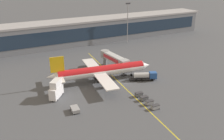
{
  "coord_description": "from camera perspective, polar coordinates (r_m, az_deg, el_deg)",
  "views": [
    {
      "loc": [
        -46.82,
        -75.49,
        40.22
      ],
      "look_at": [
        -3.36,
        4.4,
        4.5
      ],
      "focal_mm": 40.34,
      "sensor_mm": 36.0,
      "label": 1
    }
  ],
  "objects": [
    {
      "name": "baggage_cart_1",
      "position": [
        82.77,
        8.48,
        -7.27
      ],
      "size": [
        2.71,
        1.72,
        1.48
      ],
      "color": "gray",
      "rests_on": "ground_plane"
    },
    {
      "name": "baggage_cart_2",
      "position": [
        85.09,
        7.26,
        -6.36
      ],
      "size": [
        2.71,
        1.72,
        1.48
      ],
      "color": "#595B60",
      "rests_on": "ground_plane"
    },
    {
      "name": "main_airliner",
      "position": [
        97.99,
        -2.44,
        -0.21
      ],
      "size": [
        42.28,
        33.65,
        11.75
      ],
      "color": "white",
      "rests_on": "ground_plane"
    },
    {
      "name": "ground_plane",
      "position": [
        97.51,
        2.98,
        -2.95
      ],
      "size": [
        700.0,
        700.0,
        0.0
      ],
      "primitive_type": "plane",
      "color": "#47494F"
    },
    {
      "name": "apron_lead_in_line",
      "position": [
        98.27,
        1.52,
        -2.72
      ],
      "size": [
        9.34,
        79.52,
        0.01
      ],
      "primitive_type": "cube",
      "rotation": [
        0.0,
        0.0,
        -0.11
      ],
      "color": "yellow",
      "rests_on": "ground_plane"
    },
    {
      "name": "terminal_building",
      "position": [
        145.4,
        -15.56,
        7.47
      ],
      "size": [
        219.54,
        16.6,
        14.03
      ],
      "color": "slate",
      "rests_on": "ground_plane"
    },
    {
      "name": "pushback_tug",
      "position": [
        78.91,
        -8.4,
        -8.74
      ],
      "size": [
        2.71,
        4.03,
        1.4
      ],
      "color": "gray",
      "rests_on": "ground_plane"
    },
    {
      "name": "baggage_cart_3",
      "position": [
        87.45,
        6.12,
        -5.49
      ],
      "size": [
        2.71,
        1.72,
        1.48
      ],
      "color": "#595B60",
      "rests_on": "ground_plane"
    },
    {
      "name": "baggage_cart_0",
      "position": [
        80.52,
        9.77,
        -8.23
      ],
      "size": [
        2.71,
        1.72,
        1.48
      ],
      "color": "gray",
      "rests_on": "ground_plane"
    },
    {
      "name": "apron_light_mast_0",
      "position": [
        151.23,
        3.56,
        11.31
      ],
      "size": [
        2.8,
        0.5,
        23.46
      ],
      "color": "gray",
      "rests_on": "ground_plane"
    },
    {
      "name": "fuel_tanker",
      "position": [
        100.09,
        7.44,
        -1.35
      ],
      "size": [
        10.87,
        6.72,
        3.25
      ],
      "color": "#232326",
      "rests_on": "ground_plane"
    },
    {
      "name": "jet_bridge",
      "position": [
        109.33,
        0.3,
        2.69
      ],
      "size": [
        4.82,
        18.97,
        6.79
      ],
      "color": "#B2B7BC",
      "rests_on": "ground_plane"
    },
    {
      "name": "catering_lift",
      "position": [
        87.4,
        -12.55,
        -4.27
      ],
      "size": [
        6.3,
        6.81,
        6.3
      ],
      "color": "white",
      "rests_on": "ground_plane"
    }
  ]
}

